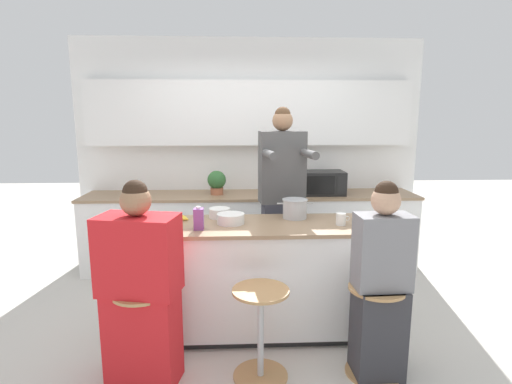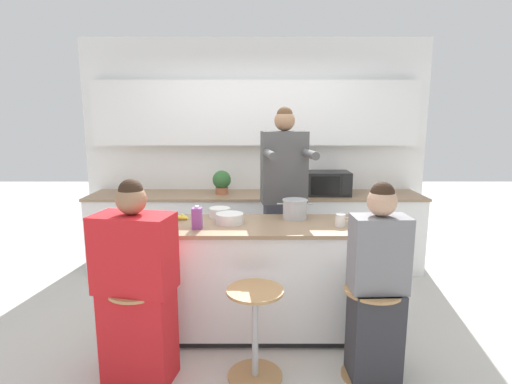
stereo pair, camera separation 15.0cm
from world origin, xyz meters
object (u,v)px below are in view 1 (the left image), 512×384
fruit_bowl (231,219)px  banana_bunch (181,218)px  cooking_pot (295,209)px  coffee_cup_near (341,219)px  bar_stool_center (261,329)px  kitchen_island (256,277)px  juice_carton (199,219)px  person_wrapped_blanket (141,291)px  person_seated_near (380,289)px  person_cooking (282,207)px  bar_stool_leftmost (143,331)px  microwave (322,183)px  bar_stool_rightmost (375,326)px  potted_plant (217,182)px

fruit_bowl → banana_bunch: bearing=164.8°
cooking_pot → coffee_cup_near: 0.42m
bar_stool_center → fruit_bowl: fruit_bowl is taller
kitchen_island → juice_carton: 0.72m
person_wrapped_blanket → banana_bunch: bearing=89.1°
bar_stool_center → cooking_pot: (0.34, 0.80, 0.65)m
person_seated_near → person_cooking: bearing=112.2°
person_wrapped_blanket → fruit_bowl: 0.93m
bar_stool_leftmost → microwave: 2.68m
kitchen_island → bar_stool_leftmost: bearing=-142.1°
bar_stool_center → person_wrapped_blanket: person_wrapped_blanket is taller
person_seated_near → banana_bunch: person_seated_near is taller
bar_stool_leftmost → fruit_bowl: fruit_bowl is taller
banana_bunch → bar_stool_center: bearing=-50.6°
bar_stool_rightmost → banana_bunch: 1.71m
person_cooking → coffee_cup_near: size_ratio=16.98×
bar_stool_center → fruit_bowl: 0.91m
bar_stool_center → person_cooking: size_ratio=0.34×
bar_stool_center → person_seated_near: (0.81, -0.01, 0.27)m
banana_bunch → coffee_cup_near: bearing=-8.7°
bar_stool_center → person_wrapped_blanket: size_ratio=0.46×
bar_stool_leftmost → potted_plant: potted_plant is taller
person_wrapped_blanket → microwave: size_ratio=2.72×
kitchen_island → banana_bunch: (-0.63, 0.14, 0.48)m
banana_bunch → bar_stool_rightmost: bearing=-28.2°
juice_carton → person_wrapped_blanket: bearing=-124.8°
bar_stool_center → person_seated_near: 0.85m
person_cooking → cooking_pot: (0.07, -0.39, 0.08)m
kitchen_island → microwave: bearing=59.8°
bar_stool_rightmost → juice_carton: juice_carton is taller
bar_stool_leftmost → person_wrapped_blanket: size_ratio=0.46×
bar_stool_leftmost → person_cooking: 1.69m
bar_stool_rightmost → person_seated_near: 0.27m
juice_carton → potted_plant: (0.06, 1.60, 0.03)m
bar_stool_leftmost → potted_plant: size_ratio=2.34×
bar_stool_rightmost → person_wrapped_blanket: person_wrapped_blanket is taller
microwave → banana_bunch: bearing=-138.6°
person_seated_near → fruit_bowl: bearing=145.3°
juice_carton → bar_stool_center: bearing=-47.3°
banana_bunch → juice_carton: (0.18, -0.28, 0.06)m
fruit_bowl → microwave: (1.03, 1.39, 0.06)m
kitchen_island → bar_stool_leftmost: size_ratio=3.06×
coffee_cup_near → person_wrapped_blanket: bearing=-158.8°
bar_stool_center → juice_carton: juice_carton is taller
kitchen_island → bar_stool_rightmost: bearing=-38.3°
bar_stool_leftmost → bar_stool_center: (0.79, -0.01, 0.00)m
fruit_bowl → kitchen_island: bearing=-6.5°
cooking_pot → banana_bunch: cooking_pot is taller
kitchen_island → bar_stool_leftmost: kitchen_island is taller
kitchen_island → bar_stool_center: (0.00, -0.62, -0.11)m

